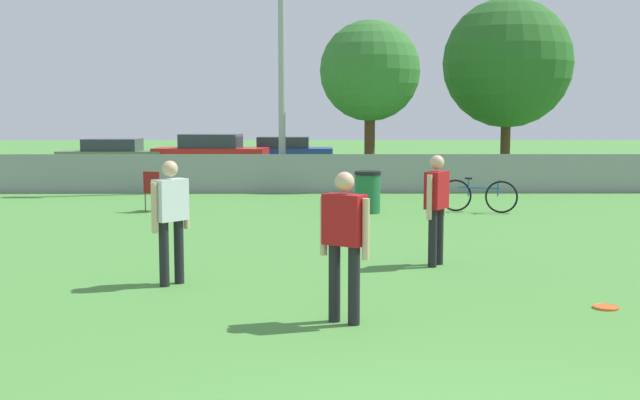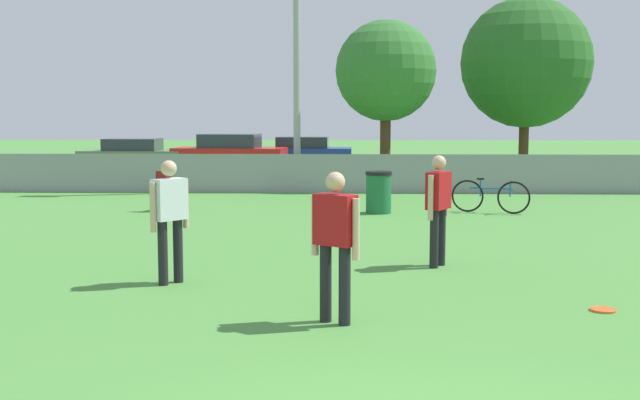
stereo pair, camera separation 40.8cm
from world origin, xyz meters
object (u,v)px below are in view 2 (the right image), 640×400
at_px(parked_car_red, 230,153).
at_px(player_thrower_red, 438,202).
at_px(bicycle_sideline, 490,196).
at_px(parked_car_olive, 133,155).
at_px(trash_bin, 379,192).
at_px(player_receiver_white, 170,212).
at_px(tree_far_right, 526,63).
at_px(parked_car_blue, 303,152).
at_px(frisbee_disc, 603,310).
at_px(player_defender_red, 335,235).
at_px(folding_chair_sideline, 167,188).
at_px(tree_near_pole, 386,71).

bearing_deg(parked_car_red, player_thrower_red, -67.29).
relative_size(bicycle_sideline, parked_car_olive, 0.43).
height_order(player_thrower_red, trash_bin, player_thrower_red).
relative_size(player_thrower_red, player_receiver_white, 1.00).
bearing_deg(tree_far_right, parked_car_blue, 140.72).
xyz_separation_m(frisbee_disc, parked_car_blue, (-4.68, 23.60, 0.63)).
bearing_deg(player_defender_red, frisbee_disc, 45.02).
xyz_separation_m(tree_far_right, player_thrower_red, (-4.52, -14.76, -2.90)).
distance_m(player_defender_red, bicycle_sideline, 10.26).
height_order(folding_chair_sideline, trash_bin, trash_bin).
height_order(tree_far_right, trash_bin, tree_far_right).
bearing_deg(frisbee_disc, bicycle_sideline, 87.89).
height_order(folding_chair_sideline, parked_car_olive, parked_car_olive).
bearing_deg(bicycle_sideline, parked_car_olive, 151.79).
relative_size(tree_far_right, player_thrower_red, 3.62).
height_order(player_defender_red, player_receiver_white, same).
height_order(player_thrower_red, frisbee_disc, player_thrower_red).
relative_size(folding_chair_sideline, parked_car_olive, 0.24).
distance_m(tree_far_right, player_defender_red, 19.22).
distance_m(player_defender_red, parked_car_olive, 23.64).
height_order(player_defender_red, bicycle_sideline, player_defender_red).
height_order(tree_near_pole, bicycle_sideline, tree_near_pole).
bearing_deg(tree_near_pole, trash_bin, -94.27).
height_order(player_defender_red, parked_car_olive, player_defender_red).
bearing_deg(folding_chair_sideline, parked_car_blue, -79.48).
bearing_deg(player_receiver_white, bicycle_sideline, 4.92).
distance_m(player_thrower_red, trash_bin, 6.33).
xyz_separation_m(tree_far_right, bicycle_sideline, (-2.58, -8.37, -3.49)).
relative_size(player_thrower_red, parked_car_red, 0.38).
bearing_deg(parked_car_olive, bicycle_sideline, -46.84).
bearing_deg(trash_bin, parked_car_blue, 99.54).
distance_m(parked_car_olive, parked_car_red, 3.79).
bearing_deg(player_thrower_red, parked_car_red, 48.40).
bearing_deg(player_defender_red, folding_chair_sideline, 145.73).
bearing_deg(player_defender_red, tree_near_pole, 118.62).
height_order(folding_chair_sideline, parked_car_red, parked_car_red).
height_order(player_thrower_red, parked_car_olive, player_thrower_red).
height_order(player_defender_red, parked_car_blue, player_defender_red).
xyz_separation_m(player_thrower_red, parked_car_olive, (-9.55, 18.96, -0.35)).
xyz_separation_m(tree_near_pole, player_receiver_white, (-3.58, -13.86, -2.53)).
xyz_separation_m(player_receiver_white, bicycle_sideline, (5.66, 7.70, -0.59)).
distance_m(tree_near_pole, parked_car_red, 8.87).
bearing_deg(parked_car_red, frisbee_disc, -65.35).
bearing_deg(tree_near_pole, parked_car_red, 131.94).
relative_size(frisbee_disc, parked_car_blue, 0.07).
distance_m(parked_car_olive, parked_car_blue, 6.78).
bearing_deg(player_thrower_red, player_receiver_white, 140.72).
bearing_deg(frisbee_disc, parked_car_olive, 117.33).
xyz_separation_m(folding_chair_sideline, parked_car_red, (-0.26, 12.26, 0.17)).
distance_m(tree_near_pole, parked_car_blue, 9.36).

